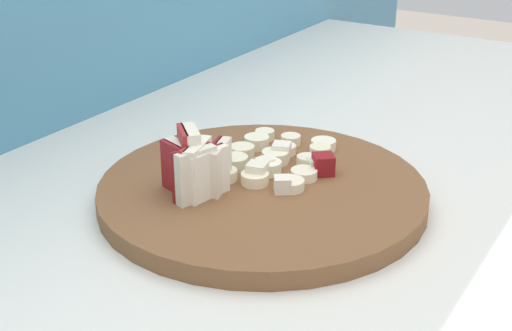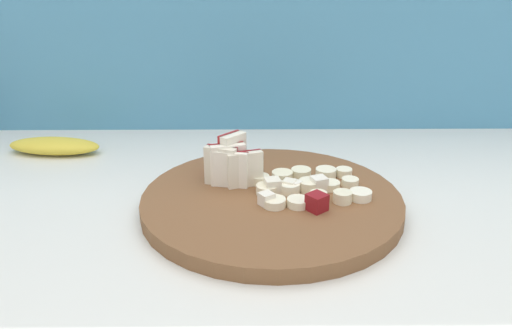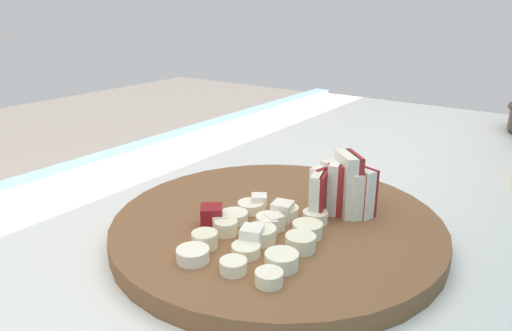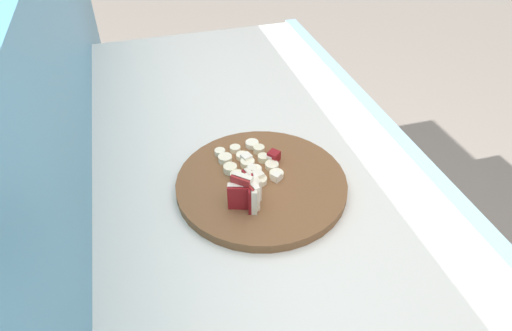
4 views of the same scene
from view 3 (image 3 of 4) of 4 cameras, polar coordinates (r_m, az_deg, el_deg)
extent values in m
cube|color=#7A9EAD|center=(0.73, -22.52, -1.65)|extent=(1.59, 0.04, 0.04)
cylinder|color=brown|center=(0.50, 2.57, -7.42)|extent=(0.34, 0.34, 0.02)
cube|color=maroon|center=(0.51, 9.09, -2.57)|extent=(0.05, 0.01, 0.05)
cube|color=white|center=(0.52, 8.63, -2.41)|extent=(0.05, 0.02, 0.05)
cube|color=maroon|center=(0.52, 10.45, -2.17)|extent=(0.04, 0.02, 0.05)
cube|color=beige|center=(0.52, 9.88, -1.95)|extent=(0.05, 0.03, 0.05)
cube|color=maroon|center=(0.50, 8.34, -3.32)|extent=(0.05, 0.02, 0.05)
cube|color=beige|center=(0.50, 7.62, -3.24)|extent=(0.05, 0.02, 0.05)
cube|color=#A32323|center=(0.51, 10.65, -2.37)|extent=(0.05, 0.02, 0.06)
cube|color=white|center=(0.51, 9.84, -2.26)|extent=(0.05, 0.02, 0.06)
cube|color=#A32323|center=(0.50, 11.71, -2.20)|extent=(0.03, 0.03, 0.07)
cube|color=#EFE5CC|center=(0.50, 10.86, -2.27)|extent=(0.04, 0.04, 0.07)
cube|color=#B22D23|center=(0.51, 11.99, -3.04)|extent=(0.03, 0.04, 0.05)
cube|color=#EFE5CC|center=(0.50, 11.24, -3.13)|extent=(0.04, 0.04, 0.05)
cube|color=maroon|center=(0.51, 12.48, -2.75)|extent=(0.02, 0.04, 0.05)
cube|color=white|center=(0.51, 11.92, -2.95)|extent=(0.03, 0.05, 0.05)
cube|color=white|center=(0.44, -0.49, -8.67)|extent=(0.02, 0.02, 0.02)
cube|color=white|center=(0.47, -4.47, -6.85)|extent=(0.02, 0.02, 0.02)
cube|color=maroon|center=(0.47, -5.42, -6.18)|extent=(0.03, 0.03, 0.02)
cube|color=#EFE5CC|center=(0.49, 3.23, -5.60)|extent=(0.02, 0.02, 0.02)
cube|color=white|center=(0.51, 0.39, -4.47)|extent=(0.02, 0.02, 0.02)
cube|color=white|center=(0.46, 1.61, -7.32)|extent=(0.02, 0.02, 0.01)
cube|color=#EFE5CC|center=(0.47, 2.44, -6.81)|extent=(0.02, 0.02, 0.02)
cylinder|color=#F4EAC6|center=(0.51, -0.62, -5.04)|extent=(0.03, 0.03, 0.01)
cylinder|color=#F4EAC6|center=(0.49, -2.67, -6.24)|extent=(0.03, 0.03, 0.01)
cylinder|color=beige|center=(0.46, -4.10, -7.38)|extent=(0.02, 0.02, 0.01)
cylinder|color=beige|center=(0.44, -6.35, -8.91)|extent=(0.02, 0.02, 0.01)
cylinder|color=white|center=(0.42, -7.68, -10.71)|extent=(0.03, 0.03, 0.01)
cylinder|color=#F4EAC6|center=(0.49, 3.52, -5.69)|extent=(0.03, 0.03, 0.01)
cylinder|color=white|center=(0.47, 1.74, -6.84)|extent=(0.03, 0.03, 0.01)
cylinder|color=#F4EAC6|center=(0.45, 0.58, -8.40)|extent=(0.03, 0.03, 0.01)
cylinder|color=#F4EAC6|center=(0.42, -1.24, -10.26)|extent=(0.03, 0.03, 0.01)
cylinder|color=#F4EAC6|center=(0.40, -2.77, -12.12)|extent=(0.02, 0.02, 0.01)
cylinder|color=#F4EAC6|center=(0.49, 7.22, -6.22)|extent=(0.03, 0.03, 0.01)
cylinder|color=beige|center=(0.46, 6.27, -7.77)|extent=(0.03, 0.03, 0.01)
cylinder|color=beige|center=(0.43, 5.42, -9.33)|extent=(0.03, 0.03, 0.01)
cylinder|color=#F4EAC6|center=(0.41, 3.13, -11.45)|extent=(0.03, 0.03, 0.01)
cylinder|color=#F4EAC6|center=(0.38, 1.60, -13.50)|extent=(0.02, 0.02, 0.01)
camera|label=1|loc=(1.12, 4.01, 24.56)|focal=49.75mm
camera|label=2|loc=(0.94, -31.25, 21.55)|focal=35.59mm
camera|label=4|loc=(1.07, 38.99, 35.60)|focal=30.87mm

